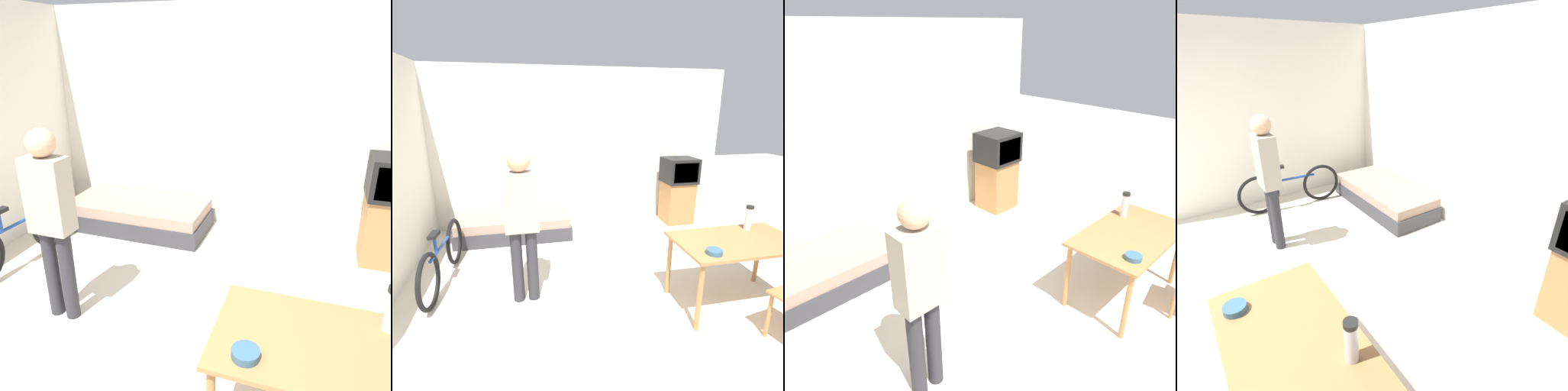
% 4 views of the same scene
% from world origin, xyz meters
% --- Properties ---
extents(wall_back, '(5.66, 0.06, 2.70)m').
position_xyz_m(wall_back, '(0.00, 3.54, 1.35)').
color(wall_back, silver).
rests_on(wall_back, ground_plane).
extents(daybed, '(1.79, 0.81, 0.36)m').
position_xyz_m(daybed, '(-1.04, 3.02, 0.18)').
color(daybed, '#333338').
rests_on(daybed, ground_plane).
extents(dining_table, '(1.27, 0.74, 0.74)m').
position_xyz_m(dining_table, '(1.26, 0.71, 0.65)').
color(dining_table, '#9E6B3D').
rests_on(dining_table, ground_plane).
extents(bicycle, '(0.15, 1.61, 0.72)m').
position_xyz_m(bicycle, '(-1.85, 1.79, 0.32)').
color(bicycle, black).
rests_on(bicycle, ground_plane).
extents(person_standing, '(0.34, 0.22, 1.66)m').
position_xyz_m(person_standing, '(-0.89, 1.24, 0.97)').
color(person_standing, '#28282D').
rests_on(person_standing, ground_plane).
extents(mate_bowl, '(0.15, 0.15, 0.05)m').
position_xyz_m(mate_bowl, '(0.84, 0.48, 0.76)').
color(mate_bowl, '#335670').
rests_on(mate_bowl, dining_table).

